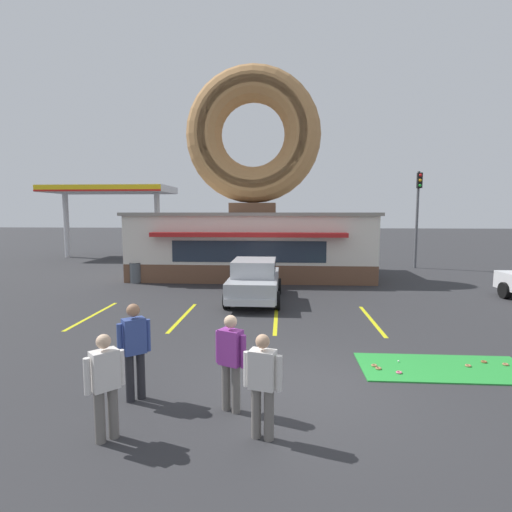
{
  "coord_description": "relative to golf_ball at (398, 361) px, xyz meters",
  "views": [
    {
      "loc": [
        -0.43,
        -7.41,
        3.35
      ],
      "look_at": [
        -1.26,
        5.0,
        2.0
      ],
      "focal_mm": 28.0,
      "sensor_mm": 36.0,
      "label": 1
    }
  ],
  "objects": [
    {
      "name": "ground_plane",
      "position": [
        -2.18,
        -1.39,
        -0.05
      ],
      "size": [
        160.0,
        160.0,
        0.0
      ],
      "primitive_type": "plane",
      "color": "#2D2D30"
    },
    {
      "name": "donut_shop_building",
      "position": [
        -4.2,
        12.55,
        3.69
      ],
      "size": [
        12.3,
        6.75,
        10.96
      ],
      "color": "brown",
      "rests_on": "ground"
    },
    {
      "name": "putting_mat",
      "position": [
        0.89,
        -0.26,
        -0.04
      ],
      "size": [
        3.58,
        1.59,
        0.03
      ],
      "primitive_type": "cube",
      "color": "green",
      "rests_on": "ground"
    },
    {
      "name": "mini_donut_near_left",
      "position": [
        -0.6,
        -0.29,
        -0.0
      ],
      "size": [
        0.13,
        0.13,
        0.04
      ],
      "primitive_type": "torus",
      "color": "#A5724C",
      "rests_on": "putting_mat"
    },
    {
      "name": "mini_donut_near_right",
      "position": [
        -0.17,
        -0.64,
        -0.0
      ],
      "size": [
        0.13,
        0.13,
        0.04
      ],
      "primitive_type": "torus",
      "color": "#D8667F",
      "rests_on": "putting_mat"
    },
    {
      "name": "mini_donut_mid_left",
      "position": [
        1.44,
        -0.17,
        -0.0
      ],
      "size": [
        0.13,
        0.13,
        0.04
      ],
      "primitive_type": "torus",
      "color": "#A5724C",
      "rests_on": "putting_mat"
    },
    {
      "name": "mini_donut_mid_centre",
      "position": [
        2.29,
        -0.03,
        -0.0
      ],
      "size": [
        0.13,
        0.13,
        0.04
      ],
      "primitive_type": "torus",
      "color": "#A5724C",
      "rests_on": "putting_mat"
    },
    {
      "name": "mini_donut_mid_right",
      "position": [
        -0.55,
        -0.45,
        -0.0
      ],
      "size": [
        0.13,
        0.13,
        0.04
      ],
      "primitive_type": "torus",
      "color": "#A5724C",
      "rests_on": "putting_mat"
    },
    {
      "name": "mini_donut_far_left",
      "position": [
        1.89,
        0.09,
        -0.0
      ],
      "size": [
        0.13,
        0.13,
        0.04
      ],
      "primitive_type": "torus",
      "color": "brown",
      "rests_on": "putting_mat"
    },
    {
      "name": "golf_ball",
      "position": [
        0.0,
        0.0,
        0.0
      ],
      "size": [
        0.04,
        0.04,
        0.04
      ],
      "primitive_type": "sphere",
      "color": "white",
      "rests_on": "putting_mat"
    },
    {
      "name": "car_silver",
      "position": [
        -3.66,
        6.12,
        0.82
      ],
      "size": [
        2.0,
        4.57,
        1.6
      ],
      "color": "#B2B5BA",
      "rests_on": "ground"
    },
    {
      "name": "pedestrian_blue_sweater_man",
      "position": [
        -5.22,
        -2.1,
        0.93
      ],
      "size": [
        0.49,
        0.43,
        1.76
      ],
      "color": "#232328",
      "rests_on": "ground"
    },
    {
      "name": "pedestrian_hooded_kid",
      "position": [
        -2.89,
        -3.18,
        0.83
      ],
      "size": [
        0.58,
        0.34,
        1.6
      ],
      "color": "slate",
      "rests_on": "ground"
    },
    {
      "name": "pedestrian_leather_jacket_man",
      "position": [
        -5.18,
        -3.38,
        0.84
      ],
      "size": [
        0.45,
        0.45,
        1.61
      ],
      "color": "slate",
      "rests_on": "ground"
    },
    {
      "name": "pedestrian_clipboard_woman",
      "position": [
        -3.46,
        -2.38,
        0.87
      ],
      "size": [
        0.54,
        0.38,
        1.66
      ],
      "color": "slate",
      "rests_on": "ground"
    },
    {
      "name": "trash_bin",
      "position": [
        -9.63,
        9.7,
        0.45
      ],
      "size": [
        0.57,
        0.57,
        0.97
      ],
      "color": "#51565B",
      "rests_on": "ground"
    },
    {
      "name": "traffic_light_pole",
      "position": [
        5.46,
        15.82,
        3.66
      ],
      "size": [
        0.28,
        0.47,
        5.8
      ],
      "color": "#595B60",
      "rests_on": "ground"
    },
    {
      "name": "gas_station_canopy",
      "position": [
        -15.38,
        20.26,
        4.81
      ],
      "size": [
        9.0,
        4.46,
        5.3
      ],
      "color": "silver",
      "rests_on": "ground"
    },
    {
      "name": "parking_stripe_far_left",
      "position": [
        -8.8,
        3.61,
        -0.05
      ],
      "size": [
        0.12,
        3.6,
        0.01
      ],
      "primitive_type": "cube",
      "color": "yellow",
      "rests_on": "ground"
    },
    {
      "name": "parking_stripe_left",
      "position": [
        -5.8,
        3.61,
        -0.05
      ],
      "size": [
        0.12,
        3.6,
        0.01
      ],
      "primitive_type": "cube",
      "color": "yellow",
      "rests_on": "ground"
    },
    {
      "name": "parking_stripe_mid_left",
      "position": [
        -2.8,
        3.61,
        -0.05
      ],
      "size": [
        0.12,
        3.6,
        0.01
      ],
      "primitive_type": "cube",
      "color": "yellow",
      "rests_on": "ground"
    },
    {
      "name": "parking_stripe_centre",
      "position": [
        0.2,
        3.61,
        -0.05
      ],
      "size": [
        0.12,
        3.6,
        0.01
      ],
      "primitive_type": "cube",
      "color": "yellow",
      "rests_on": "ground"
    }
  ]
}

